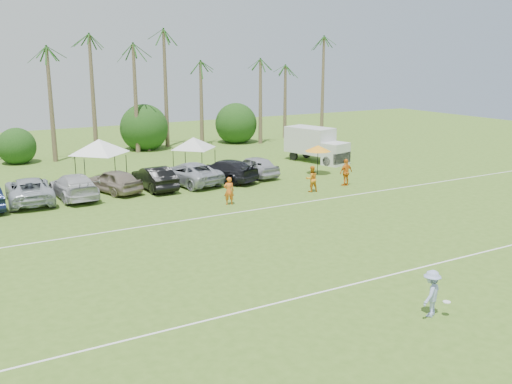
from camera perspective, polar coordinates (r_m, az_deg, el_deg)
ground at (r=21.26m, az=8.78°, el=-11.99°), size 120.00×120.00×0.00m
field_lines at (r=27.46m, az=-1.66°, el=-5.82°), size 80.00×12.10×0.01m
palm_tree_4 at (r=53.54m, az=-21.33°, el=10.89°), size 2.40×2.40×8.90m
palm_tree_5 at (r=54.27m, az=-17.16°, el=12.16°), size 2.40×2.40×9.90m
palm_tree_6 at (r=55.30m, az=-13.08°, el=13.31°), size 2.40×2.40×10.90m
palm_tree_7 at (r=56.60m, az=-9.13°, el=14.34°), size 2.40×2.40×11.90m
palm_tree_8 at (r=58.58m, az=-4.36°, el=11.91°), size 2.40×2.40×8.90m
palm_tree_9 at (r=60.88m, az=-0.01°, el=12.83°), size 2.40×2.40×9.90m
palm_tree_10 at (r=63.50m, az=4.02°, el=13.60°), size 2.40×2.40×10.90m
palm_tree_11 at (r=65.80m, az=7.03°, el=14.27°), size 2.40×2.40×11.90m
bush_tree_1 at (r=54.73m, az=-23.06°, el=4.78°), size 4.00×4.00×4.00m
bush_tree_2 at (r=57.33m, az=-11.06°, el=5.96°), size 4.00×4.00×4.00m
bush_tree_3 at (r=61.23m, az=-2.12°, el=6.67°), size 4.00×4.00×4.00m
sideline_player_a at (r=35.50m, az=-2.72°, el=0.12°), size 0.74×0.60×1.75m
sideline_player_b at (r=39.00m, az=5.58°, el=1.32°), size 0.96×0.80×1.79m
sideline_player_c at (r=41.11m, az=8.99°, el=1.95°), size 1.18×0.60×1.94m
box_truck at (r=50.11m, az=6.03°, el=4.82°), size 3.60×6.10×2.95m
canopy_tent_left at (r=42.98m, az=-15.45°, el=5.12°), size 4.57×4.57×3.70m
canopy_tent_right at (r=45.78m, az=-6.28°, el=5.46°), size 3.95×3.95×3.20m
market_umbrella at (r=44.62m, az=6.22°, el=4.37°), size 2.06×2.06×2.29m
frisbee_player at (r=21.48m, az=17.12°, el=-9.67°), size 1.28×1.05×1.72m
parked_car_2 at (r=38.78m, az=-21.75°, el=0.19°), size 3.02×5.92×1.60m
parked_car_3 at (r=38.96m, az=-17.76°, el=0.58°), size 2.47×5.60×1.60m
parked_car_4 at (r=39.83m, az=-14.04°, el=1.09°), size 3.25×5.05×1.60m
parked_car_5 at (r=40.19m, az=-10.14°, el=1.40°), size 1.88×4.92×1.60m
parked_car_6 at (r=41.42m, az=-6.75°, el=1.87°), size 3.79×6.18×1.60m
parked_car_7 at (r=42.20m, az=-3.16°, el=2.17°), size 4.10×5.95×1.60m
parked_car_8 at (r=43.76m, az=-0.19°, el=2.60°), size 2.37×4.87×1.60m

